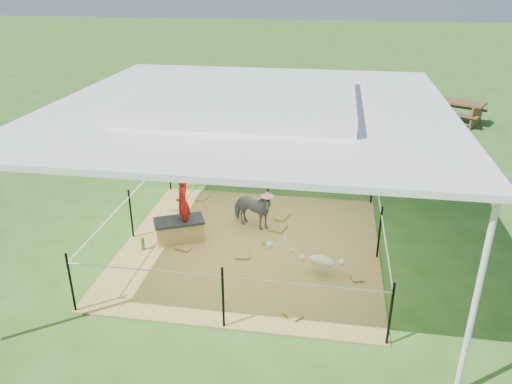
# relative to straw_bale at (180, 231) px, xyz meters

# --- Properties ---
(ground) EXTENTS (90.00, 90.00, 0.00)m
(ground) POSITION_rel_straw_bale_xyz_m (1.34, -0.02, -0.22)
(ground) COLOR #2D5919
(ground) RESTS_ON ground
(hay_patch) EXTENTS (4.60, 4.60, 0.03)m
(hay_patch) POSITION_rel_straw_bale_xyz_m (1.34, -0.02, -0.20)
(hay_patch) COLOR brown
(hay_patch) RESTS_ON ground
(canopy_tent) EXTENTS (6.30, 6.30, 2.90)m
(canopy_tent) POSITION_rel_straw_bale_xyz_m (1.34, -0.02, 2.47)
(canopy_tent) COLOR silver
(canopy_tent) RESTS_ON ground
(rope_fence) EXTENTS (4.54, 4.54, 1.00)m
(rope_fence) POSITION_rel_straw_bale_xyz_m (1.34, -0.02, 0.43)
(rope_fence) COLOR black
(rope_fence) RESTS_ON ground
(straw_bale) EXTENTS (0.95, 0.74, 0.38)m
(straw_bale) POSITION_rel_straw_bale_xyz_m (0.00, 0.00, 0.00)
(straw_bale) COLOR olive
(straw_bale) RESTS_ON hay_patch
(dark_cloth) EXTENTS (1.02, 0.80, 0.05)m
(dark_cloth) POSITION_rel_straw_bale_xyz_m (0.00, 0.00, 0.21)
(dark_cloth) COLOR black
(dark_cloth) RESTS_ON straw_bale
(woman) EXTENTS (0.38, 0.44, 1.02)m
(woman) POSITION_rel_straw_bale_xyz_m (0.10, 0.00, 0.70)
(woman) COLOR #A3120F
(woman) RESTS_ON straw_bale
(green_bottle) EXTENTS (0.09, 0.09, 0.23)m
(green_bottle) POSITION_rel_straw_bale_xyz_m (-0.55, -0.45, -0.07)
(green_bottle) COLOR #1A772B
(green_bottle) RESTS_ON hay_patch
(pony) EXTENTS (1.00, 0.71, 0.77)m
(pony) POSITION_rel_straw_bale_xyz_m (1.25, 0.70, 0.20)
(pony) COLOR #505056
(pony) RESTS_ON hay_patch
(pink_hat) EXTENTS (0.24, 0.24, 0.11)m
(pink_hat) POSITION_rel_straw_bale_xyz_m (1.25, 0.70, 0.64)
(pink_hat) COLOR pink
(pink_hat) RESTS_ON pony
(foal) EXTENTS (1.17, 0.89, 0.57)m
(foal) POSITION_rel_straw_bale_xyz_m (2.65, -0.74, 0.10)
(foal) COLOR beige
(foal) RESTS_ON hay_patch
(trash_barrel) EXTENTS (0.57, 0.57, 0.86)m
(trash_barrel) POSITION_rel_straw_bale_xyz_m (5.44, 5.58, 0.21)
(trash_barrel) COLOR blue
(trash_barrel) RESTS_ON ground
(picnic_table_near) EXTENTS (2.50, 2.32, 0.84)m
(picnic_table_near) POSITION_rel_straw_bale_xyz_m (3.49, 7.73, 0.20)
(picnic_table_near) COLOR #54391D
(picnic_table_near) RESTS_ON ground
(picnic_table_far) EXTENTS (2.14, 1.94, 0.73)m
(picnic_table_far) POSITION_rel_straw_bale_xyz_m (6.59, 9.07, 0.15)
(picnic_table_far) COLOR #51361B
(picnic_table_far) RESTS_ON ground
(distant_person) EXTENTS (0.70, 0.62, 1.19)m
(distant_person) POSITION_rel_straw_bale_xyz_m (3.73, 6.99, 0.38)
(distant_person) COLOR #3386C1
(distant_person) RESTS_ON ground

